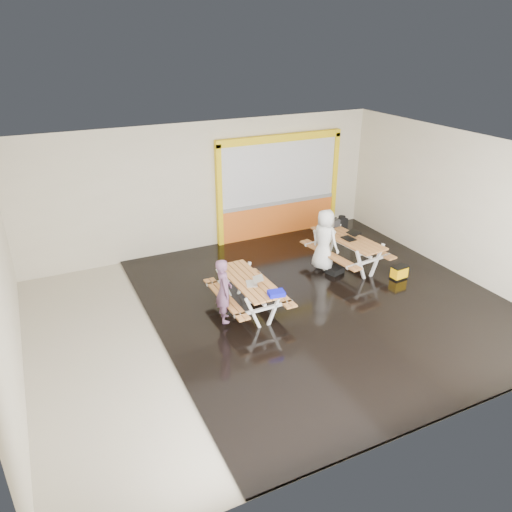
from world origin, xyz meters
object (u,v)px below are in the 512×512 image
picnic_table_right (347,244)px  blue_pouch (276,293)px  picnic_table_left (248,287)px  dark_case (335,270)px  backpack (341,225)px  person_right (325,240)px  laptop_right (350,236)px  fluke_bag (399,272)px  laptop_left (254,282)px  toolbox (332,223)px  person_left (224,291)px

picnic_table_right → blue_pouch: size_ratio=6.98×
picnic_table_left → dark_case: size_ratio=4.91×
backpack → person_right: bearing=-141.5°
laptop_right → fluke_bag: laptop_right is taller
person_right → backpack: bearing=-70.0°
backpack → fluke_bag: 2.21m
picnic_table_left → backpack: bearing=26.8°
laptop_left → fluke_bag: size_ratio=1.04×
picnic_table_right → blue_pouch: (-2.98, -1.77, 0.18)m
toolbox → person_right: bearing=-133.4°
laptop_left → laptop_right: laptop_right is taller
picnic_table_left → laptop_left: 0.32m
laptop_right → blue_pouch: bearing=-150.7°
blue_pouch → laptop_left: bearing=106.7°
person_left → laptop_left: person_left is taller
backpack → fluke_bag: bearing=-82.6°
person_right → laptop_left: person_right is taller
picnic_table_right → laptop_left: laptop_left is taller
person_right → person_left: bearing=92.5°
person_right → laptop_right: bearing=-119.4°
picnic_table_left → laptop_right: bearing=14.3°
dark_case → picnic_table_right: bearing=26.4°
person_right → laptop_left: bearing=96.6°
blue_pouch → fluke_bag: blue_pouch is taller
laptop_right → fluke_bag: size_ratio=1.03×
laptop_right → backpack: bearing=66.3°
laptop_left → blue_pouch: laptop_left is taller
picnic_table_right → person_left: person_left is taller
person_right → dark_case: size_ratio=3.89×
blue_pouch → backpack: size_ratio=0.64×
laptop_left → dark_case: (2.67, 0.88, -0.70)m
picnic_table_left → person_right: size_ratio=1.26×
dark_case → fluke_bag: fluke_bag is taller
laptop_left → fluke_bag: 3.96m
dark_case → laptop_left: bearing=-161.8°
picnic_table_left → laptop_right: size_ratio=4.62×
laptop_right → backpack: backpack is taller
person_right → backpack: size_ratio=3.08×
picnic_table_left → laptop_left: laptop_left is taller
toolbox → laptop_left: bearing=-149.1°
dark_case → backpack: bearing=51.1°
laptop_left → fluke_bag: laptop_left is taller
person_left → blue_pouch: 1.07m
person_left → laptop_left: (0.70, 0.05, 0.02)m
backpack → dark_case: size_ratio=1.26×
person_right → blue_pouch: person_right is taller
picnic_table_left → person_left: person_left is taller
picnic_table_right → fluke_bag: bearing=-57.7°
picnic_table_right → blue_pouch: 3.47m
picnic_table_left → toolbox: 3.67m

